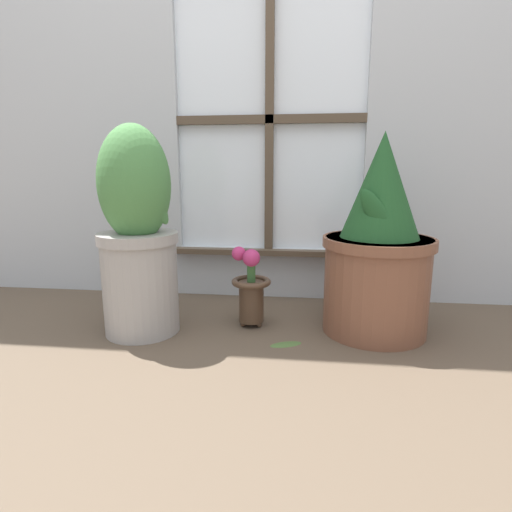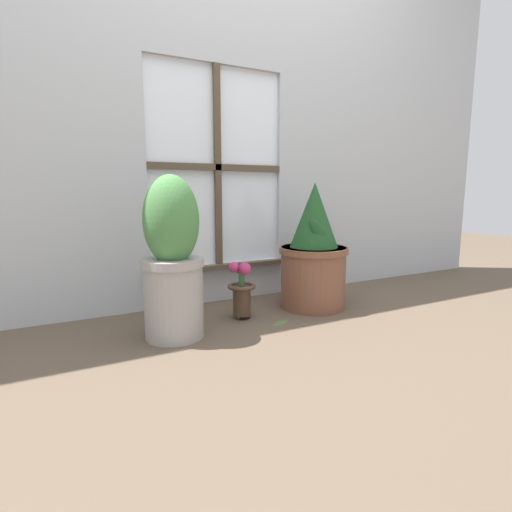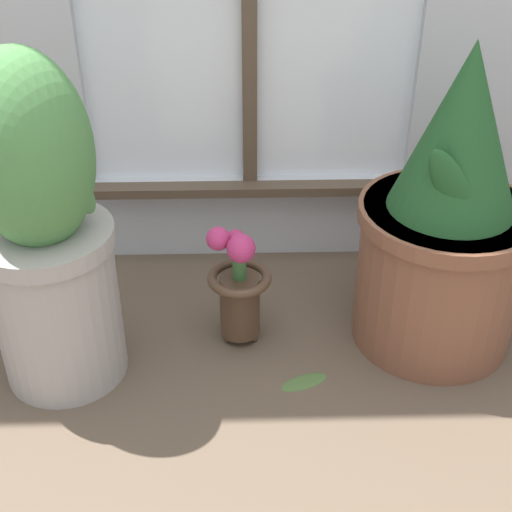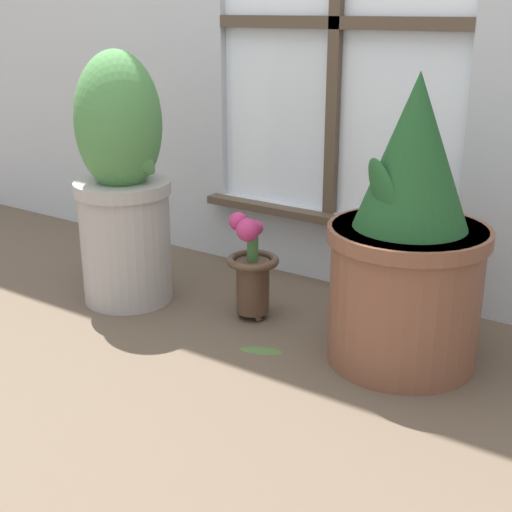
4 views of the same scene
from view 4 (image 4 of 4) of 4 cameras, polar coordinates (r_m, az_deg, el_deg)
The scene contains 5 objects.
ground_plane at distance 1.83m, azimuth -3.52°, elevation -7.50°, with size 10.00×10.00×0.00m, color brown.
potted_plant_left at distance 2.07m, azimuth -10.64°, elevation 5.58°, with size 0.28×0.28×0.72m.
potted_plant_right at distance 1.71m, azimuth 12.07°, elevation 0.91°, with size 0.38×0.38×0.70m.
flower_vase at distance 1.96m, azimuth -0.36°, elevation -0.88°, with size 0.15×0.15×0.30m.
fallen_leaf at distance 1.83m, azimuth 0.43°, elevation -7.47°, with size 0.12×0.08×0.01m.
Camera 4 is at (1.02, -1.28, 0.83)m, focal length 50.00 mm.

